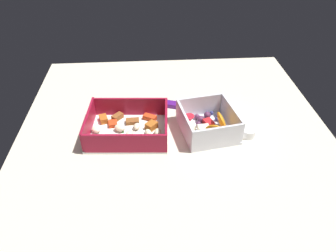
{
  "coord_description": "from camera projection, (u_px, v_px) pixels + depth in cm",
  "views": [
    {
      "loc": [
        -6.06,
        -64.87,
        53.25
      ],
      "look_at": [
        -1.74,
        -1.15,
        4.0
      ],
      "focal_mm": 34.13,
      "sensor_mm": 36.0,
      "label": 1
    }
  ],
  "objects": [
    {
      "name": "table_surface",
      "position": [
        174.0,
        132.0,
        0.83
      ],
      "size": [
        80.0,
        80.0,
        2.0
      ],
      "primitive_type": "cube",
      "color": "beige",
      "rests_on": "ground"
    },
    {
      "name": "pasta_container",
      "position": [
        128.0,
        128.0,
        0.81
      ],
      "size": [
        20.99,
        17.08,
        5.74
      ],
      "rotation": [
        0.0,
        0.0,
        -0.07
      ],
      "color": "white",
      "rests_on": "table_surface"
    },
    {
      "name": "fruit_bowl",
      "position": [
        208.0,
        124.0,
        0.81
      ],
      "size": [
        15.29,
        16.33,
        6.28
      ],
      "rotation": [
        0.0,
        0.0,
        0.17
      ],
      "color": "white",
      "rests_on": "table_surface"
    },
    {
      "name": "candy_bar",
      "position": [
        168.0,
        104.0,
        0.91
      ],
      "size": [
        7.4,
        4.6,
        1.2
      ],
      "primitive_type": "cube",
      "rotation": [
        0.0,
        0.0,
        -0.34
      ],
      "color": "#51197A",
      "rests_on": "table_surface"
    },
    {
      "name": "paper_cup_liner",
      "position": [
        248.0,
        133.0,
        0.8
      ],
      "size": [
        3.54,
        3.54,
        2.13
      ],
      "primitive_type": "cylinder",
      "color": "white",
      "rests_on": "table_surface"
    }
  ]
}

